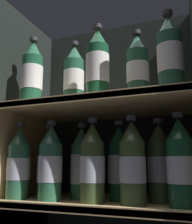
{
  "coord_description": "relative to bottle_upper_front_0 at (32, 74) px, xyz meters",
  "views": [
    {
      "loc": [
        0.31,
        -0.69,
        0.38
      ],
      "look_at": [
        0.0,
        0.12,
        0.56
      ],
      "focal_mm": 42.0,
      "sensor_mm": 36.0,
      "label": 1
    }
  ],
  "objects": [
    {
      "name": "bottle_lower_front_4",
      "position": [
        0.5,
        -0.0,
        -0.32
      ],
      "size": [
        0.08,
        0.08,
        0.26
      ],
      "color": "#144228",
      "rests_on": "shelf_lower"
    },
    {
      "name": "bottle_upper_front_0",
      "position": [
        0.0,
        0.0,
        0.0
      ],
      "size": [
        0.08,
        0.08,
        0.26
      ],
      "color": "#1E5638",
      "rests_on": "shelf_upper"
    },
    {
      "name": "shelf_lower",
      "position": [
        0.23,
        0.1,
        -0.49
      ],
      "size": [
        0.65,
        0.35,
        0.27
      ],
      "color": "tan",
      "rests_on": "ground_plane"
    },
    {
      "name": "bottle_lower_front_1",
      "position": [
        0.09,
        -0.0,
        -0.32
      ],
      "size": [
        0.08,
        0.08,
        0.26
      ],
      "color": "#285B42",
      "rests_on": "shelf_lower"
    },
    {
      "name": "bottle_upper_front_1",
      "position": [
        0.25,
        0.0,
        -0.0
      ],
      "size": [
        0.08,
        0.08,
        0.26
      ],
      "color": "#194C2D",
      "rests_on": "shelf_upper"
    },
    {
      "name": "bottle_lower_back_1",
      "position": [
        0.16,
        0.09,
        -0.32
      ],
      "size": [
        0.08,
        0.08,
        0.26
      ],
      "color": "#285B42",
      "rests_on": "shelf_lower"
    },
    {
      "name": "bottle_lower_front_2",
      "position": [
        0.24,
        -0.0,
        -0.32
      ],
      "size": [
        0.08,
        0.08,
        0.26
      ],
      "color": "#384C28",
      "rests_on": "shelf_lower"
    },
    {
      "name": "bottle_lower_front_0",
      "position": [
        -0.04,
        -0.0,
        -0.32
      ],
      "size": [
        0.08,
        0.08,
        0.26
      ],
      "color": "#285B42",
      "rests_on": "shelf_lower"
    },
    {
      "name": "shelf_upper",
      "position": [
        0.23,
        0.1,
        -0.28
      ],
      "size": [
        0.65,
        0.35,
        0.59
      ],
      "color": "tan",
      "rests_on": "ground_plane"
    },
    {
      "name": "bottle_upper_back_0",
      "position": [
        0.13,
        0.09,
        0.0
      ],
      "size": [
        0.08,
        0.08,
        0.26
      ],
      "color": "#285B42",
      "rests_on": "shelf_upper"
    },
    {
      "name": "fridge_side_left",
      "position": [
        -0.1,
        0.11,
        -0.21
      ],
      "size": [
        0.02,
        0.39,
        0.99
      ],
      "primitive_type": "cube",
      "color": "black",
      "rests_on": "ground_plane"
    },
    {
      "name": "bottle_lower_front_3",
      "position": [
        0.36,
        -0.0,
        -0.32
      ],
      "size": [
        0.08,
        0.08,
        0.26
      ],
      "color": "#384C28",
      "rests_on": "shelf_lower"
    },
    {
      "name": "bottle_lower_back_2",
      "position": [
        0.3,
        0.09,
        -0.32
      ],
      "size": [
        0.08,
        0.08,
        0.26
      ],
      "color": "#144228",
      "rests_on": "shelf_lower"
    },
    {
      "name": "bottle_upper_back_1",
      "position": [
        0.37,
        0.09,
        0.0
      ],
      "size": [
        0.08,
        0.08,
        0.26
      ],
      "color": "#285B42",
      "rests_on": "shelf_upper"
    },
    {
      "name": "fridge_back_wall",
      "position": [
        0.23,
        0.29,
        -0.21
      ],
      "size": [
        0.69,
        0.02,
        0.99
      ],
      "primitive_type": "cube",
      "color": "black",
      "rests_on": "ground_plane"
    },
    {
      "name": "bottle_upper_front_2",
      "position": [
        0.49,
        -0.0,
        0.0
      ],
      "size": [
        0.08,
        0.08,
        0.26
      ],
      "color": "#285B42",
      "rests_on": "shelf_upper"
    },
    {
      "name": "bottle_lower_back_0",
      "position": [
        0.03,
        0.09,
        -0.32
      ],
      "size": [
        0.08,
        0.08,
        0.26
      ],
      "color": "#194C2D",
      "rests_on": "shelf_lower"
    },
    {
      "name": "bottle_lower_back_3",
      "position": [
        0.43,
        0.09,
        -0.32
      ],
      "size": [
        0.08,
        0.08,
        0.26
      ],
      "color": "#384C28",
      "rests_on": "shelf_lower"
    }
  ]
}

